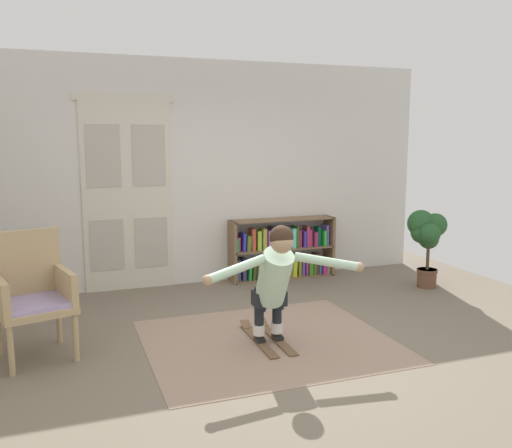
% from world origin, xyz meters
% --- Properties ---
extents(ground_plane, '(7.20, 7.20, 0.00)m').
position_xyz_m(ground_plane, '(0.00, 0.00, 0.00)').
color(ground_plane, '#726655').
extents(back_wall, '(6.00, 0.10, 2.90)m').
position_xyz_m(back_wall, '(0.00, 2.60, 1.45)').
color(back_wall, silver).
rests_on(back_wall, ground).
extents(double_door, '(1.22, 0.05, 2.45)m').
position_xyz_m(double_door, '(-1.11, 2.54, 1.23)').
color(double_door, beige).
rests_on(double_door, ground).
extents(rug, '(2.27, 1.99, 0.01)m').
position_xyz_m(rug, '(-0.12, 0.23, 0.00)').
color(rug, gray).
rests_on(rug, ground).
extents(bookshelf, '(1.47, 0.30, 0.82)m').
position_xyz_m(bookshelf, '(0.91, 2.39, 0.37)').
color(bookshelf, brown).
rests_on(bookshelf, ground).
extents(wicker_chair, '(0.74, 0.74, 1.10)m').
position_xyz_m(wicker_chair, '(-2.18, 0.63, 0.58)').
color(wicker_chair, tan).
rests_on(wicker_chair, ground).
extents(potted_plant, '(0.47, 0.49, 1.00)m').
position_xyz_m(potted_plant, '(2.47, 1.33, 0.69)').
color(potted_plant, brown).
rests_on(potted_plant, ground).
extents(skis_pair, '(0.28, 0.89, 0.07)m').
position_xyz_m(skis_pair, '(-0.12, 0.27, 0.02)').
color(skis_pair, brown).
rests_on(skis_pair, rug).
extents(person_skier, '(1.47, 0.61, 1.09)m').
position_xyz_m(person_skier, '(-0.12, 0.06, 0.69)').
color(person_skier, white).
rests_on(person_skier, skis_pair).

